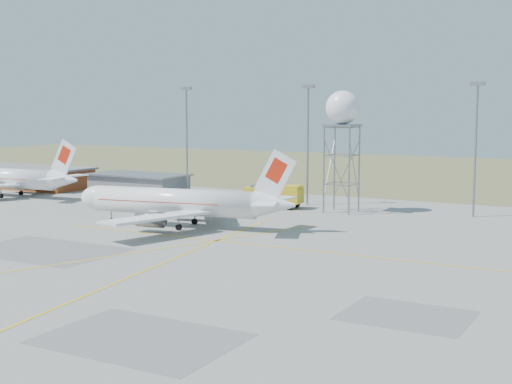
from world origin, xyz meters
The scene contains 11 objects.
ground centered at (0.00, 0.00, 0.00)m, with size 400.00×400.00×0.00m, color gray.
grass_strip centered at (0.00, 140.00, 0.01)m, with size 400.00×120.00×0.03m, color #5E6A3A.
building_orange centered at (-75.00, 62.00, 2.17)m, with size 33.00×12.00×4.30m.
building_grey centered at (-45.00, 64.00, 1.97)m, with size 19.00×10.00×3.90m.
mast_a centered at (-35.00, 66.00, 12.07)m, with size 2.20×0.50×20.50m.
mast_b centered at (-10.00, 66.00, 12.07)m, with size 2.20×0.50×20.50m.
mast_c centered at (18.00, 66.00, 12.07)m, with size 2.20×0.50×20.50m.
airliner_main centered at (-16.05, 36.40, 3.42)m, with size 32.78×31.51×11.18m.
airliner_far centered at (-64.72, 49.04, 3.38)m, with size 32.43×31.45×11.03m.
radar_tower centered at (-1.52, 60.60, 10.82)m, with size 5.33×5.33×19.29m.
fire_truck centered at (-13.13, 60.03, 1.86)m, with size 9.93×4.62×3.87m.
Camera 1 is at (41.52, -44.39, 16.51)m, focal length 50.00 mm.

